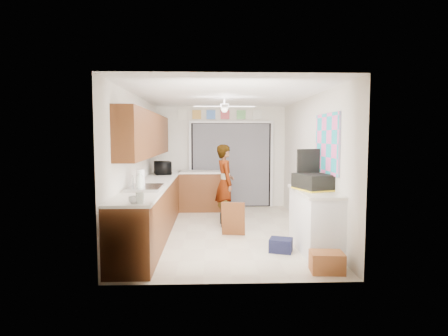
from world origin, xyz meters
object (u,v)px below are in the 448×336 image
object	(u,v)px
suitcase	(313,182)
cardboard_box	(327,262)
cup	(133,200)
dog	(225,214)
navy_crate	(281,245)
man	(225,183)
paper_towel_roll	(140,179)
soap_bottle	(140,180)
microwave	(163,168)

from	to	relation	value
suitcase	cardboard_box	xyz separation A→B (m)	(-0.07, -0.98, -0.93)
cup	dog	size ratio (longest dim) A/B	0.21
cardboard_box	navy_crate	world-z (taller)	cardboard_box
dog	man	bearing A→B (deg)	86.24
navy_crate	dog	world-z (taller)	dog
dog	suitcase	bearing A→B (deg)	-54.49
cup	dog	bearing A→B (deg)	65.25
paper_towel_roll	navy_crate	world-z (taller)	paper_towel_roll
cup	suitcase	size ratio (longest dim) A/B	0.20
suitcase	dog	distance (m)	2.25
soap_bottle	cardboard_box	world-z (taller)	soap_bottle
navy_crate	cardboard_box	bearing A→B (deg)	-63.44
cup	suitcase	world-z (taller)	suitcase
soap_bottle	suitcase	size ratio (longest dim) A/B	0.55
soap_bottle	cardboard_box	bearing A→B (deg)	-22.04
cardboard_box	dog	xyz separation A→B (m)	(-1.22, 2.62, 0.09)
paper_towel_roll	cardboard_box	distance (m)	3.10
navy_crate	microwave	bearing A→B (deg)	129.29
cup	soap_bottle	bearing A→B (deg)	96.42
soap_bottle	man	xyz separation A→B (m)	(1.38, 1.93, -0.30)
navy_crate	cup	bearing A→B (deg)	-154.57
microwave	paper_towel_roll	world-z (taller)	paper_towel_roll
microwave	paper_towel_roll	distance (m)	2.15
paper_towel_roll	cardboard_box	bearing A→B (deg)	-26.34
paper_towel_roll	soap_bottle	bearing A→B (deg)	-81.13
soap_bottle	navy_crate	size ratio (longest dim) A/B	0.94
microwave	cardboard_box	xyz separation A→B (m)	(2.55, -3.46, -0.95)
microwave	dog	size ratio (longest dim) A/B	0.90
cup	dog	world-z (taller)	cup
cup	paper_towel_roll	xyz separation A→B (m)	(-0.17, 1.40, 0.10)
soap_bottle	cup	distance (m)	1.15
microwave	suitcase	world-z (taller)	microwave
microwave	man	size ratio (longest dim) A/B	0.31
cup	cardboard_box	xyz separation A→B (m)	(2.47, 0.09, -0.85)
cup	dog	xyz separation A→B (m)	(1.25, 2.71, -0.77)
microwave	navy_crate	size ratio (longest dim) A/B	1.50
suitcase	navy_crate	world-z (taller)	suitcase
cup	paper_towel_roll	size ratio (longest dim) A/B	0.39
navy_crate	suitcase	bearing A→B (deg)	11.84
dog	cup	bearing A→B (deg)	-117.50
cup	man	xyz separation A→B (m)	(1.26, 3.07, -0.18)
soap_bottle	cup	size ratio (longest dim) A/B	2.75
suitcase	soap_bottle	bearing A→B (deg)	159.71
soap_bottle	man	size ratio (longest dim) A/B	0.20
man	suitcase	bearing A→B (deg)	-158.03
paper_towel_roll	cardboard_box	world-z (taller)	paper_towel_roll
suitcase	dog	bearing A→B (deg)	109.47
microwave	soap_bottle	xyz separation A→B (m)	(-0.05, -2.41, 0.02)
cup	suitcase	bearing A→B (deg)	22.90
cup	cardboard_box	distance (m)	2.61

